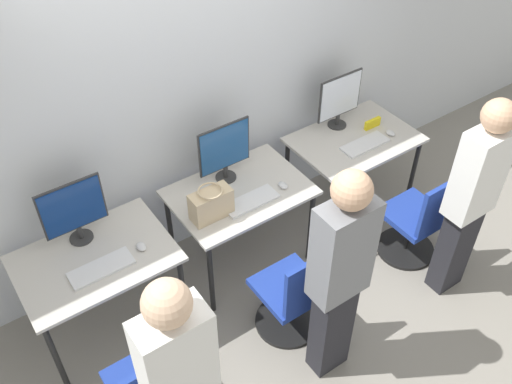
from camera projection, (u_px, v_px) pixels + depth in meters
name	position (u px, v px, depth m)	size (l,w,h in m)	color
ground_plane	(266.00, 286.00, 4.54)	(20.00, 20.00, 0.00)	gray
wall_back	(201.00, 88.00, 4.12)	(12.00, 0.05, 2.80)	silver
desk_left	(97.00, 266.00, 3.83)	(1.03, 0.72, 0.75)	#BCB7AD
monitor_left	(73.00, 210.00, 3.72)	(0.43, 0.16, 0.48)	#2D2D2D
keyboard_left	(101.00, 268.00, 3.69)	(0.42, 0.16, 0.02)	silver
mouse_left	(141.00, 247.00, 3.82)	(0.06, 0.09, 0.03)	silver
person_left	(181.00, 384.00, 2.87)	(0.36, 0.23, 1.73)	#232328
desk_center	(240.00, 200.00, 4.32)	(1.03, 0.72, 0.75)	#BCB7AD
monitor_center	(225.00, 150.00, 4.20)	(0.43, 0.16, 0.48)	#2D2D2D
keyboard_center	(251.00, 201.00, 4.16)	(0.42, 0.16, 0.02)	silver
mouse_center	(283.00, 185.00, 4.28)	(0.06, 0.09, 0.03)	silver
office_chair_center	(293.00, 297.00, 4.02)	(0.48, 0.48, 0.88)	black
person_center	(339.00, 273.00, 3.40)	(0.36, 0.23, 1.74)	#232328
desk_right	(354.00, 147.00, 4.81)	(1.03, 0.72, 0.75)	#BCB7AD
monitor_right	(340.00, 99.00, 4.71)	(0.43, 0.16, 0.48)	#2D2D2D
keyboard_right	(365.00, 144.00, 4.67)	(0.42, 0.16, 0.02)	silver
mouse_right	(390.00, 133.00, 4.78)	(0.06, 0.09, 0.03)	silver
office_chair_right	(417.00, 224.00, 4.56)	(0.48, 0.48, 0.88)	black
person_right	(472.00, 195.00, 3.95)	(0.36, 0.22, 1.71)	#232328
handbag	(211.00, 204.00, 3.98)	(0.30, 0.18, 0.25)	tan
placard_right	(372.00, 123.00, 4.84)	(0.16, 0.03, 0.08)	yellow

